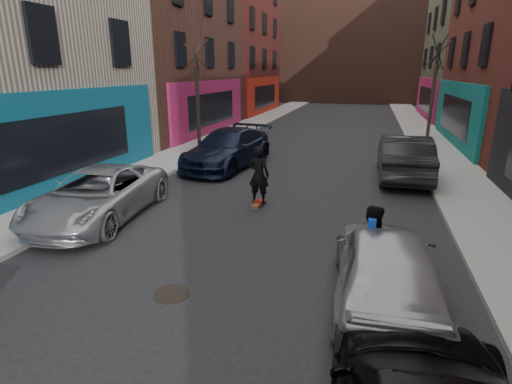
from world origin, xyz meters
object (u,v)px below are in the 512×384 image
Objects in this scene: parked_right_far at (386,266)px; tree_right_far at (434,81)px; manhole at (172,294)px; parked_left_end at (228,148)px; parked_left_far at (98,195)px; skateboard at (259,204)px; parked_right_end at (404,157)px; pedestrian at (370,247)px; tree_left_far at (197,85)px; skateboarder at (259,175)px.

tree_right_far is at bearing -101.60° from parked_right_far.
parked_left_end is at bearing 103.64° from manhole.
parked_left_far is 6.46× the size of skateboard.
parked_right_end is 3.06× the size of pedestrian.
parked_right_far is (7.80, -2.44, 0.05)m from parked_left_far.
tree_right_far reaches higher than pedestrian.
tree_right_far is (12.40, 6.00, 0.15)m from tree_left_far.
skateboard is (4.13, 2.33, -0.67)m from parked_left_far.
tree_right_far reaches higher than parked_right_far.
parked_right_far reaches higher than skateboard.
tree_right_far is 10.28m from parked_right_end.
parked_left_far is (-10.80, -16.87, -2.81)m from tree_right_far.
skateboard is at bearing -52.59° from parked_left_end.
parked_right_end is at bearing 64.99° from manhole.
pedestrian is at bearing -46.28° from skateboard.
parked_left_far is at bearing -20.14° from parked_right_far.
tree_right_far is at bearing 25.82° from tree_left_far.
skateboard is at bearing 45.73° from parked_right_end.
parked_right_end reaches higher than pedestrian.
parked_right_far is (-3.00, -19.31, -2.76)m from tree_right_far.
pedestrian is at bearing 81.65° from parked_right_end.
tree_right_far reaches higher than parked_left_end.
parked_right_far is at bearing 10.94° from manhole.
skateboarder reaches higher than parked_left_end.
skateboarder is at bearing -55.23° from parked_right_far.
parked_left_end is 3.33× the size of pedestrian.
parked_right_far is 5.62× the size of skateboard.
manhole is at bearing -87.43° from skateboard.
parked_left_far is 0.99× the size of parked_right_end.
tree_left_far is 3.81× the size of pedestrian.
parked_left_far reaches higher than manhole.
tree_left_far is at bearing 111.37° from manhole.
tree_left_far is 1.24× the size of parked_right_end.
tree_right_far is 1.51× the size of parked_right_far.
tree_right_far reaches higher than tree_left_far.
parked_right_end is 6.67m from skateboarder.
skateboard is (-4.60, -4.83, -0.81)m from parked_right_end.
parked_right_end reaches higher than skateboard.
parked_left_end reaches higher than parked_right_far.
skateboarder reaches higher than parked_right_far.
pedestrian is (7.51, -1.87, 0.14)m from parked_left_far.
manhole is (5.50, -14.07, -3.37)m from tree_left_far.
parked_right_far is 9.65m from parked_right_end.
parked_left_end is at bearing 72.93° from parked_left_far.
parked_right_end is 11.46m from manhole.
parked_left_far is 1.15× the size of parked_right_far.
pedestrian reaches higher than parked_left_end.
tree_left_far is 13.78m from tree_right_far.
skateboarder is at bearing 0.00° from skateboard.
tree_left_far is 5.44m from parked_left_end.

